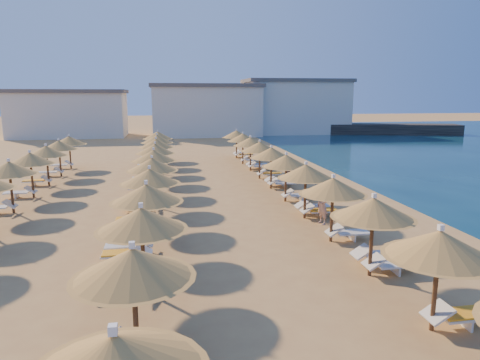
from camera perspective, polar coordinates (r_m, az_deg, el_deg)
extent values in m
plane|color=tan|center=(18.88, -2.37, -6.35)|extent=(220.00, 220.00, 0.00)
cube|color=black|center=(66.99, 15.11, 6.59)|extent=(30.06, 11.30, 1.50)
cube|color=silver|center=(64.73, -21.75, 8.03)|extent=(15.00, 8.00, 6.00)
cube|color=#59514C|center=(64.68, -21.96, 10.90)|extent=(15.60, 8.48, 0.50)
cube|color=silver|center=(62.27, -4.53, 9.06)|extent=(15.00, 8.00, 6.80)
cube|color=#59514C|center=(62.25, -4.58, 12.42)|extent=(15.60, 8.48, 0.50)
cube|color=silver|center=(66.63, 7.40, 9.48)|extent=(15.00, 8.00, 7.60)
cube|color=#59514C|center=(66.64, 7.49, 12.97)|extent=(15.60, 8.48, 0.50)
cylinder|color=brown|center=(11.69, 24.57, -13.08)|extent=(0.12, 0.12, 2.17)
cone|color=olive|center=(11.28, 25.05, -7.68)|extent=(2.47, 2.47, 0.65)
cone|color=olive|center=(11.37, 24.94, -8.95)|extent=(2.66, 2.66, 0.12)
cube|color=white|center=(11.17, 25.22, -5.75)|extent=(0.12, 0.12, 0.14)
cylinder|color=brown|center=(14.34, 17.09, -8.06)|extent=(0.12, 0.12, 2.17)
cone|color=olive|center=(14.01, 17.36, -3.57)|extent=(2.47, 2.47, 0.65)
cone|color=olive|center=(14.08, 17.30, -4.61)|extent=(2.66, 2.66, 0.12)
cube|color=white|center=(13.92, 17.46, -1.99)|extent=(0.12, 0.12, 0.14)
cylinder|color=brown|center=(17.22, 12.14, -4.57)|extent=(0.12, 0.12, 2.17)
cone|color=olive|center=(16.95, 12.30, -0.79)|extent=(2.47, 2.47, 0.65)
cone|color=olive|center=(17.01, 12.26, -1.67)|extent=(2.66, 2.66, 0.12)
cube|color=white|center=(16.87, 12.36, 0.52)|extent=(0.12, 0.12, 0.14)
cylinder|color=brown|center=(20.24, 8.67, -2.09)|extent=(0.12, 0.12, 2.17)
cone|color=olive|center=(20.01, 8.77, 1.15)|extent=(2.47, 2.47, 0.65)
cone|color=olive|center=(20.06, 8.74, 0.40)|extent=(2.66, 2.66, 0.12)
cube|color=white|center=(19.95, 8.80, 2.27)|extent=(0.12, 0.12, 0.14)
cylinder|color=brown|center=(23.34, 6.12, -0.25)|extent=(0.12, 0.12, 2.17)
cone|color=olive|center=(23.14, 6.18, 2.57)|extent=(2.47, 2.47, 0.65)
cone|color=olive|center=(23.18, 6.16, 1.92)|extent=(2.66, 2.66, 0.12)
cube|color=white|center=(23.09, 6.20, 3.54)|extent=(0.12, 0.12, 0.14)
cylinder|color=brown|center=(26.50, 4.17, 1.16)|extent=(0.12, 0.12, 2.17)
cone|color=olive|center=(26.32, 4.20, 3.65)|extent=(2.47, 2.47, 0.65)
cone|color=olive|center=(26.36, 4.19, 3.07)|extent=(2.66, 2.66, 0.12)
cube|color=white|center=(26.27, 4.21, 4.50)|extent=(0.12, 0.12, 0.14)
cylinder|color=brown|center=(29.69, 2.63, 2.26)|extent=(0.12, 0.12, 2.17)
cone|color=olive|center=(29.53, 2.65, 4.49)|extent=(2.47, 2.47, 0.65)
cone|color=olive|center=(29.57, 2.65, 3.98)|extent=(2.66, 2.66, 0.12)
cube|color=white|center=(29.49, 2.66, 5.25)|extent=(0.12, 0.12, 0.14)
cylinder|color=brown|center=(32.91, 1.40, 3.15)|extent=(0.12, 0.12, 2.17)
cone|color=olive|center=(32.77, 1.41, 5.16)|extent=(2.47, 2.47, 0.65)
cone|color=olive|center=(32.80, 1.40, 4.70)|extent=(2.66, 2.66, 0.12)
cube|color=white|center=(32.73, 1.41, 5.85)|extent=(0.12, 0.12, 0.14)
cylinder|color=brown|center=(36.15, 0.38, 3.88)|extent=(0.12, 0.12, 2.17)
cone|color=olive|center=(36.02, 0.38, 5.71)|extent=(2.47, 2.47, 0.65)
cone|color=olive|center=(36.05, 0.38, 5.29)|extent=(2.66, 2.66, 0.12)
cube|color=white|center=(35.98, 0.38, 6.34)|extent=(0.12, 0.12, 0.14)
cylinder|color=brown|center=(39.40, -0.47, 4.49)|extent=(0.12, 0.12, 2.17)
cone|color=olive|center=(39.28, -0.47, 6.17)|extent=(2.47, 2.47, 0.65)
cone|color=olive|center=(39.31, -0.47, 5.78)|extent=(2.66, 2.66, 0.12)
cube|color=white|center=(39.25, -0.47, 6.74)|extent=(0.12, 0.12, 0.14)
cone|color=olive|center=(6.44, -16.39, -21.66)|extent=(2.47, 2.47, 0.65)
cube|color=white|center=(6.24, -16.60, -18.60)|extent=(0.12, 0.12, 0.14)
cylinder|color=brown|center=(9.88, -13.78, -16.94)|extent=(0.12, 0.12, 2.17)
cone|color=olive|center=(9.40, -14.11, -10.68)|extent=(2.47, 2.47, 0.65)
cone|color=olive|center=(9.50, -14.03, -12.17)|extent=(2.66, 2.66, 0.12)
cube|color=white|center=(9.26, -14.23, -8.40)|extent=(0.12, 0.12, 0.14)
cylinder|color=brown|center=(12.91, -12.79, -10.01)|extent=(0.12, 0.12, 2.17)
cone|color=olive|center=(12.54, -13.02, -5.05)|extent=(2.47, 2.47, 0.65)
cone|color=olive|center=(12.61, -12.96, -6.21)|extent=(2.66, 2.66, 0.12)
cube|color=white|center=(12.44, -13.10, -3.30)|extent=(0.12, 0.12, 0.14)
cylinder|color=brown|center=(16.05, -12.20, -5.74)|extent=(0.12, 0.12, 2.17)
cone|color=olive|center=(15.76, -12.37, -1.70)|extent=(2.47, 2.47, 0.65)
cone|color=olive|center=(15.82, -12.33, -2.64)|extent=(2.66, 2.66, 0.12)
cube|color=white|center=(15.67, -12.44, -0.29)|extent=(0.12, 0.12, 0.14)
cylinder|color=brown|center=(19.25, -11.81, -2.89)|extent=(0.12, 0.12, 2.17)
cone|color=olive|center=(19.01, -11.95, 0.51)|extent=(2.47, 2.47, 0.65)
cone|color=olive|center=(19.06, -11.92, -0.28)|extent=(2.66, 2.66, 0.12)
cube|color=white|center=(18.94, -12.00, 1.68)|extent=(0.12, 0.12, 0.14)
cylinder|color=brown|center=(22.49, -11.54, -0.85)|extent=(0.12, 0.12, 2.17)
cone|color=olive|center=(22.28, -11.66, 2.07)|extent=(2.47, 2.47, 0.65)
cone|color=olive|center=(22.33, -11.63, 1.40)|extent=(2.66, 2.66, 0.12)
cube|color=white|center=(22.23, -11.70, 3.08)|extent=(0.12, 0.12, 0.14)
cylinder|color=brown|center=(25.75, -11.33, 0.67)|extent=(0.12, 0.12, 2.17)
cone|color=olive|center=(25.57, -11.43, 3.23)|extent=(2.47, 2.47, 0.65)
cone|color=olive|center=(25.61, -11.41, 2.64)|extent=(2.66, 2.66, 0.12)
cube|color=white|center=(25.52, -11.47, 4.11)|extent=(0.12, 0.12, 0.14)
cylinder|color=brown|center=(29.03, -11.18, 1.86)|extent=(0.12, 0.12, 2.17)
cone|color=olive|center=(28.87, -11.26, 4.13)|extent=(2.47, 2.47, 0.65)
cone|color=olive|center=(28.90, -11.24, 3.61)|extent=(2.66, 2.66, 0.12)
cube|color=white|center=(28.82, -11.29, 4.91)|extent=(0.12, 0.12, 0.14)
cylinder|color=brown|center=(32.31, -11.05, 2.80)|extent=(0.12, 0.12, 2.17)
cone|color=olive|center=(32.17, -11.13, 4.84)|extent=(2.47, 2.47, 0.65)
cone|color=olive|center=(32.20, -11.11, 4.37)|extent=(2.66, 2.66, 0.12)
cube|color=white|center=(32.13, -11.15, 5.54)|extent=(0.12, 0.12, 0.14)
cylinder|color=brown|center=(35.60, -10.94, 3.56)|extent=(0.12, 0.12, 2.17)
cone|color=olive|center=(35.47, -11.01, 5.42)|extent=(2.47, 2.47, 0.65)
cone|color=olive|center=(35.50, -11.00, 4.99)|extent=(2.66, 2.66, 0.12)
cube|color=white|center=(35.44, -11.04, 6.06)|extent=(0.12, 0.12, 0.14)
cylinder|color=brown|center=(38.90, -10.86, 4.20)|extent=(0.12, 0.12, 2.17)
cone|color=olive|center=(38.78, -10.92, 5.90)|extent=(2.47, 2.47, 0.65)
cone|color=olive|center=(38.81, -10.91, 5.51)|extent=(2.66, 2.66, 0.12)
cube|color=white|center=(38.75, -10.94, 6.48)|extent=(0.12, 0.12, 0.14)
cylinder|color=brown|center=(23.72, -28.16, -1.34)|extent=(0.12, 0.12, 2.17)
cone|color=olive|center=(23.52, -28.42, 1.42)|extent=(2.47, 2.47, 0.65)
cone|color=olive|center=(23.57, -28.36, 0.78)|extent=(2.66, 2.66, 0.12)
cube|color=white|center=(23.47, -28.51, 2.37)|extent=(0.12, 0.12, 0.14)
cylinder|color=brown|center=(26.83, -25.98, 0.17)|extent=(0.12, 0.12, 2.17)
cone|color=olive|center=(26.66, -26.19, 2.62)|extent=(2.47, 2.47, 0.65)
cone|color=olive|center=(26.70, -26.14, 2.06)|extent=(2.66, 2.66, 0.12)
cube|color=white|center=(26.61, -26.27, 3.46)|extent=(0.12, 0.12, 0.14)
cylinder|color=brown|center=(29.99, -24.26, 1.37)|extent=(0.12, 0.12, 2.17)
cone|color=olive|center=(29.83, -24.43, 3.57)|extent=(2.47, 2.47, 0.65)
cone|color=olive|center=(29.87, -24.39, 3.06)|extent=(2.66, 2.66, 0.12)
cube|color=white|center=(29.79, -24.50, 4.32)|extent=(0.12, 0.12, 0.14)
cylinder|color=brown|center=(33.18, -22.86, 2.34)|extent=(0.12, 0.12, 2.17)
cone|color=olive|center=(33.04, -23.01, 4.33)|extent=(2.47, 2.47, 0.65)
cone|color=olive|center=(33.07, -22.98, 3.87)|extent=(2.66, 2.66, 0.12)
cube|color=white|center=(33.00, -23.06, 5.01)|extent=(0.12, 0.12, 0.14)
cylinder|color=brown|center=(36.39, -21.71, 3.13)|extent=(0.12, 0.12, 2.17)
cone|color=olive|center=(36.27, -21.84, 4.95)|extent=(2.47, 2.47, 0.65)
cone|color=olive|center=(36.29, -21.81, 4.53)|extent=(2.66, 2.66, 0.12)
cube|color=white|center=(36.23, -21.89, 5.57)|extent=(0.12, 0.12, 0.14)
cube|color=silver|center=(12.51, 27.82, -15.62)|extent=(1.32, 0.66, 0.06)
cube|color=silver|center=(12.58, 27.75, -16.27)|extent=(0.06, 0.59, 0.32)
cube|color=silver|center=(12.02, 24.82, -15.72)|extent=(0.58, 0.66, 0.40)
cube|color=#FFA51A|center=(12.49, 27.84, -15.39)|extent=(1.27, 0.60, 0.05)
cube|color=silver|center=(10.37, -18.87, -20.66)|extent=(1.32, 0.66, 0.06)
cube|color=silver|center=(10.45, -18.81, -21.41)|extent=(0.06, 0.59, 0.32)
cube|color=silver|center=(10.20, -14.34, -20.05)|extent=(0.58, 0.66, 0.40)
cube|color=silver|center=(15.01, 20.04, -10.48)|extent=(1.32, 0.66, 0.06)
cube|color=silver|center=(15.07, 20.00, -11.05)|extent=(0.06, 0.59, 0.32)
cube|color=silver|center=(14.61, 17.39, -10.33)|extent=(0.58, 0.66, 0.40)
cube|color=silver|center=(15.74, 18.42, -9.35)|extent=(1.32, 0.66, 0.06)
cube|color=silver|center=(15.80, 18.38, -9.90)|extent=(0.06, 0.59, 0.32)
cube|color=silver|center=(15.36, 15.86, -9.17)|extent=(0.58, 0.66, 0.40)
cube|color=silver|center=(13.28, -16.62, -13.15)|extent=(1.32, 0.66, 0.06)
cube|color=silver|center=(13.35, -16.58, -13.78)|extent=(0.06, 0.59, 0.32)
cube|color=silver|center=(13.15, -13.21, -12.56)|extent=(0.58, 0.66, 0.40)
cube|color=silver|center=(17.79, 14.75, -6.76)|extent=(1.32, 0.66, 0.06)
cube|color=silver|center=(17.84, 14.73, -7.25)|extent=(0.06, 0.59, 0.32)
cube|color=silver|center=(17.45, 12.43, -6.53)|extent=(0.58, 0.66, 0.40)
cube|color=silver|center=(16.35, -15.27, -8.39)|extent=(1.32, 0.66, 0.06)
cube|color=silver|center=(16.41, -15.24, -8.92)|extent=(0.06, 0.59, 0.32)
cube|color=silver|center=(16.25, -12.55, -7.87)|extent=(0.58, 0.66, 0.40)
cube|color=silver|center=(15.51, -15.58, -9.49)|extent=(1.32, 0.66, 0.06)
cube|color=silver|center=(15.57, -15.55, -10.05)|extent=(0.06, 0.59, 0.32)
cube|color=silver|center=(15.40, -12.70, -8.95)|extent=(0.58, 0.66, 0.40)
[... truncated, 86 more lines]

